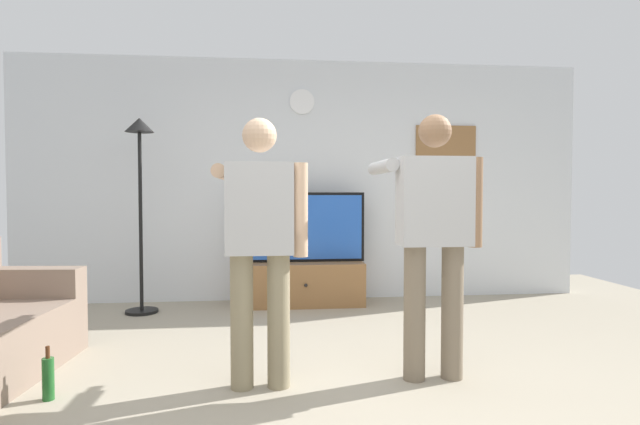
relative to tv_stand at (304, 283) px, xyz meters
The scene contains 10 objects.
ground_plane 2.61m from the tv_stand, 89.17° to the right, with size 8.40×8.40×0.00m, color #9E937F.
back_wall 1.17m from the tv_stand, 83.84° to the left, with size 6.40×0.10×2.70m, color silver.
tv_stand is the anchor object (origin of this frame).
television 0.61m from the tv_stand, 90.00° to the left, with size 1.32×0.07×0.75m.
wall_clock 2.02m from the tv_stand, 90.00° to the left, with size 0.28×0.28×0.03m, color white.
framed_picture 2.24m from the tv_stand, 10.01° to the left, with size 0.71×0.04×0.60m, color olive.
floor_lamp 2.03m from the tv_stand, behind, with size 0.32×0.32×1.95m.
person_standing_nearer_lamp 2.42m from the tv_stand, 100.90° to the right, with size 0.59×0.78×1.66m.
person_standing_nearer_couch 2.46m from the tv_stand, 73.27° to the right, with size 0.64×0.78×1.70m.
beverage_bottle 2.88m from the tv_stand, 125.30° to the right, with size 0.07×0.07×0.32m.
Camera 1 is at (-0.43, -2.78, 1.20)m, focal length 28.21 mm.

